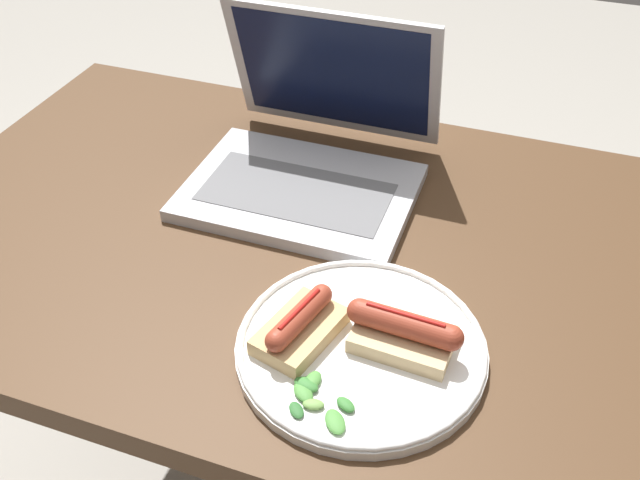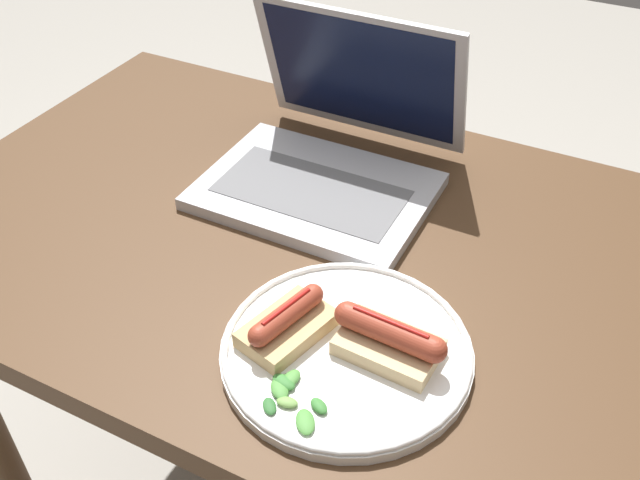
# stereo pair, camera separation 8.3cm
# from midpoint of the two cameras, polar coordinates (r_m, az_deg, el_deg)

# --- Properties ---
(desk) EXTENTS (1.05, 0.69, 0.72)m
(desk) POSITION_cam_midpoint_polar(r_m,az_deg,el_deg) (1.01, -4.59, -4.36)
(desk) COLOR #4C331E
(desk) RESTS_ON ground_plane
(laptop) EXTENTS (0.31, 0.29, 0.23)m
(laptop) POSITION_cam_midpoint_polar(r_m,az_deg,el_deg) (1.01, -3.19, 6.58)
(laptop) COLOR #B7B7BC
(laptop) RESTS_ON desk
(plate) EXTENTS (0.27, 0.27, 0.02)m
(plate) POSITION_cam_midpoint_polar(r_m,az_deg,el_deg) (0.78, 0.23, -8.66)
(plate) COLOR white
(plate) RESTS_ON desk
(sausage_toast_left) EXTENTS (0.13, 0.07, 0.05)m
(sausage_toast_left) POSITION_cam_midpoint_polar(r_m,az_deg,el_deg) (0.76, 3.59, -7.50)
(sausage_toast_left) COLOR #D6B784
(sausage_toast_left) RESTS_ON plate
(sausage_toast_middle) EXTENTS (0.09, 0.12, 0.05)m
(sausage_toast_middle) POSITION_cam_midpoint_polar(r_m,az_deg,el_deg) (0.77, -4.72, -7.00)
(sausage_toast_middle) COLOR tan
(sausage_toast_middle) RESTS_ON plate
(salad_pile) EXTENTS (0.07, 0.07, 0.01)m
(salad_pile) POSITION_cam_midpoint_polar(r_m,az_deg,el_deg) (0.73, -3.69, -12.61)
(salad_pile) COLOR #4C8E3D
(salad_pile) RESTS_ON plate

